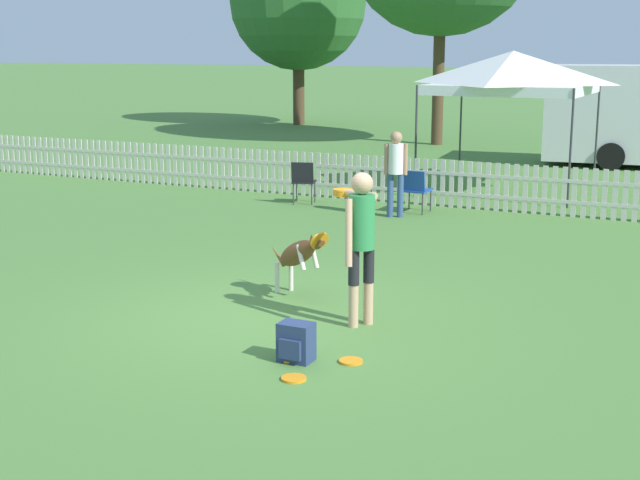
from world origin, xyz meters
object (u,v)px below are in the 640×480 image
object	(u,v)px
frisbee_near_dog	(351,361)
frisbee_midfield	(292,359)
backpack_on_grass	(296,342)
folding_chair_blue_left	(414,187)
folding_chair_center	(303,179)
frisbee_near_handler	(294,378)
tree_left_grove	(298,1)
spectator_standing	(396,166)
handler_person	(360,229)
leaping_dog	(299,254)
canopy_tent_main	(513,72)
equipment_trailer	(638,114)

from	to	relation	value
frisbee_near_dog	frisbee_midfield	xyz separation A→B (m)	(-0.55, -0.19, 0.00)
backpack_on_grass	folding_chair_blue_left	xyz separation A→B (m)	(-1.66, 7.97, 0.29)
frisbee_midfield	folding_chair_center	xyz separation A→B (m)	(-3.86, 7.92, 0.49)
folding_chair_center	backpack_on_grass	bearing A→B (deg)	99.69
frisbee_near_handler	tree_left_grove	world-z (taller)	tree_left_grove
folding_chair_blue_left	spectator_standing	bearing A→B (deg)	73.67
handler_person	tree_left_grove	world-z (taller)	tree_left_grove
frisbee_midfield	folding_chair_blue_left	size ratio (longest dim) A/B	0.29
backpack_on_grass	handler_person	bearing A→B (deg)	86.19
leaping_dog	canopy_tent_main	world-z (taller)	canopy_tent_main
folding_chair_center	canopy_tent_main	xyz separation A→B (m)	(3.18, 3.32, 1.98)
canopy_tent_main	folding_chair_center	bearing A→B (deg)	-133.74
frisbee_near_handler	folding_chair_blue_left	size ratio (longest dim) A/B	0.29
frisbee_midfield	canopy_tent_main	size ratio (longest dim) A/B	0.08
folding_chair_blue_left	equipment_trailer	xyz separation A→B (m)	(2.87, 8.64, 0.86)
canopy_tent_main	spectator_standing	size ratio (longest dim) A/B	2.02
frisbee_midfield	spectator_standing	world-z (taller)	spectator_standing
handler_person	frisbee_near_dog	distance (m)	1.62
leaping_dog	tree_left_grove	bearing A→B (deg)	-121.59
spectator_standing	leaping_dog	bearing A→B (deg)	79.67
folding_chair_blue_left	spectator_standing	xyz separation A→B (m)	(-0.17, -0.52, 0.44)
frisbee_near_handler	leaping_dog	bearing A→B (deg)	116.02
folding_chair_center	spectator_standing	world-z (taller)	spectator_standing
folding_chair_center	folding_chair_blue_left	bearing A→B (deg)	164.47
spectator_standing	canopy_tent_main	bearing A→B (deg)	-125.11
spectator_standing	frisbee_near_handler	bearing A→B (deg)	85.36
leaping_dog	frisbee_near_handler	bearing A→B (deg)	57.41
frisbee_near_handler	folding_chair_center	world-z (taller)	folding_chair_center
folding_chair_center	equipment_trailer	bearing A→B (deg)	-137.08
equipment_trailer	tree_left_grove	distance (m)	15.66
handler_person	frisbee_near_handler	xyz separation A→B (m)	(0.12, -1.81, -1.06)
spectator_standing	tree_left_grove	size ratio (longest dim) A/B	0.21
leaping_dog	handler_person	bearing A→B (deg)	90.47
folding_chair_blue_left	tree_left_grove	size ratio (longest dim) A/B	0.11
frisbee_midfield	folding_chair_blue_left	world-z (taller)	folding_chair_blue_left
equipment_trailer	folding_chair_blue_left	bearing A→B (deg)	-114.20
backpack_on_grass	folding_chair_blue_left	size ratio (longest dim) A/B	0.48
leaping_dog	spectator_standing	world-z (taller)	spectator_standing
folding_chair_blue_left	equipment_trailer	distance (m)	9.15
frisbee_near_dog	tree_left_grove	size ratio (longest dim) A/B	0.03
leaping_dog	folding_chair_blue_left	distance (m)	6.00
folding_chair_blue_left	tree_left_grove	xyz separation A→B (m)	(-10.54, 16.01, 4.20)
tree_left_grove	canopy_tent_main	bearing A→B (deg)	-48.01
folding_chair_center	tree_left_grove	xyz separation A→B (m)	(-8.29, 16.05, 4.18)
frisbee_near_dog	frisbee_midfield	world-z (taller)	same
frisbee_near_handler	frisbee_midfield	size ratio (longest dim) A/B	1.00
frisbee_midfield	frisbee_near_dog	bearing A→B (deg)	19.47
frisbee_midfield	backpack_on_grass	bearing A→B (deg)	-5.18
folding_chair_center	canopy_tent_main	distance (m)	5.00
frisbee_midfield	equipment_trailer	size ratio (longest dim) A/B	0.04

